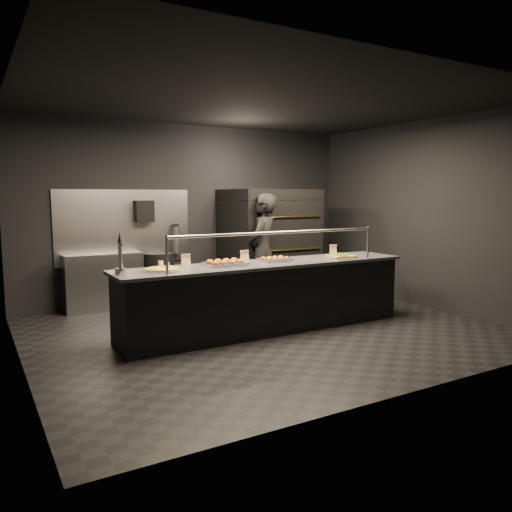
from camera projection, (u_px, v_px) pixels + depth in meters
name	position (u px, v px, depth m)	size (l,w,h in m)	color
room	(264.00, 219.00, 6.58)	(6.04, 6.00, 3.00)	black
service_counter	(267.00, 296.00, 6.68)	(4.10, 0.78, 1.37)	black
pizza_oven	(269.00, 243.00, 8.84)	(1.50, 1.23, 1.91)	black
prep_shelf	(104.00, 282.00, 7.87)	(1.20, 0.35, 0.90)	#99999E
towel_dispenser	(144.00, 211.00, 8.15)	(0.30, 0.20, 0.35)	black
fire_extinguisher	(176.00, 239.00, 8.49)	(0.14, 0.14, 0.51)	#B2B2B7
beer_tap	(120.00, 262.00, 5.61)	(0.13, 0.18, 0.48)	silver
round_pizza	(162.00, 269.00, 5.91)	(0.45, 0.45, 0.03)	silver
slider_tray_a	(225.00, 263.00, 6.35)	(0.57, 0.46, 0.08)	silver
slider_tray_b	(275.00, 259.00, 6.75)	(0.45, 0.36, 0.07)	silver
square_pizza	(341.00, 256.00, 7.15)	(0.45, 0.45, 0.05)	silver
condiment_jar	(163.00, 265.00, 6.10)	(0.14, 0.06, 0.09)	silver
tent_cards	(259.00, 255.00, 6.87)	(2.50, 0.04, 0.15)	white
trash_bin	(159.00, 279.00, 8.22)	(0.52, 0.52, 0.87)	black
worker	(263.00, 251.00, 7.98)	(0.67, 0.44, 1.84)	black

